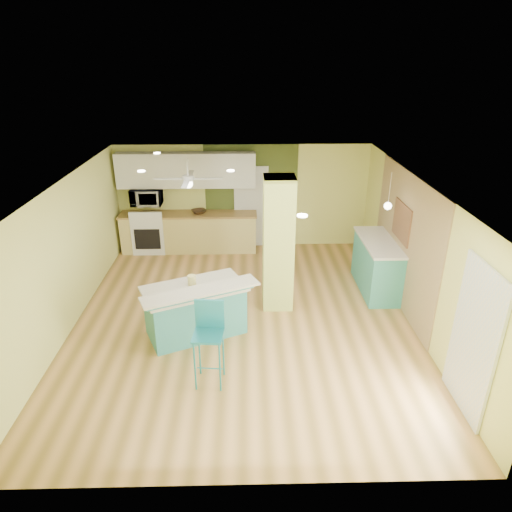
{
  "coord_description": "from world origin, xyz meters",
  "views": [
    {
      "loc": [
        0.06,
        -7.12,
        4.43
      ],
      "look_at": [
        0.24,
        0.4,
        1.07
      ],
      "focal_mm": 32.0,
      "sensor_mm": 36.0,
      "label": 1
    }
  ],
  "objects_px": {
    "side_counter": "(378,265)",
    "canister": "(192,280)",
    "fruit_bowl": "(199,212)",
    "bar_stool": "(209,330)",
    "peninsula": "(196,309)"
  },
  "relations": [
    {
      "from": "peninsula",
      "to": "fruit_bowl",
      "type": "distance_m",
      "value": 3.69
    },
    {
      "from": "bar_stool",
      "to": "fruit_bowl",
      "type": "xyz_separation_m",
      "value": [
        -0.57,
        4.86,
        0.13
      ]
    },
    {
      "from": "bar_stool",
      "to": "side_counter",
      "type": "bearing_deg",
      "value": 46.0
    },
    {
      "from": "bar_stool",
      "to": "canister",
      "type": "bearing_deg",
      "value": 111.07
    },
    {
      "from": "peninsula",
      "to": "bar_stool",
      "type": "relative_size",
      "value": 1.59
    },
    {
      "from": "fruit_bowl",
      "to": "canister",
      "type": "relative_size",
      "value": 2.06
    },
    {
      "from": "bar_stool",
      "to": "peninsula",
      "type": "bearing_deg",
      "value": 110.39
    },
    {
      "from": "fruit_bowl",
      "to": "canister",
      "type": "height_order",
      "value": "canister"
    },
    {
      "from": "bar_stool",
      "to": "side_counter",
      "type": "relative_size",
      "value": 0.77
    },
    {
      "from": "bar_stool",
      "to": "canister",
      "type": "xyz_separation_m",
      "value": [
        -0.38,
        1.33,
        0.11
      ]
    },
    {
      "from": "side_counter",
      "to": "canister",
      "type": "bearing_deg",
      "value": -158.52
    },
    {
      "from": "bar_stool",
      "to": "side_counter",
      "type": "height_order",
      "value": "bar_stool"
    },
    {
      "from": "side_counter",
      "to": "canister",
      "type": "xyz_separation_m",
      "value": [
        -3.55,
        -1.4,
        0.43
      ]
    },
    {
      "from": "side_counter",
      "to": "canister",
      "type": "height_order",
      "value": "side_counter"
    },
    {
      "from": "side_counter",
      "to": "fruit_bowl",
      "type": "relative_size",
      "value": 4.8
    }
  ]
}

